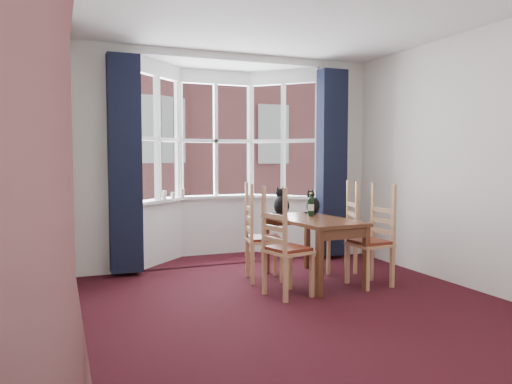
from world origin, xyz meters
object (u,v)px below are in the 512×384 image
chair_left_near (281,252)px  dining_table (313,227)px  cat_right (313,204)px  wine_bottle (311,206)px  chair_right_far (345,234)px  candle_extra (182,193)px  candle_short (173,196)px  chair_right_near (376,243)px  cat_left (281,204)px  chair_left_far (257,240)px  candle_tall (164,195)px

chair_left_near → dining_table: bearing=37.1°
cat_right → wine_bottle: cat_right is taller
chair_right_far → candle_extra: bearing=142.8°
wine_bottle → candle_short: size_ratio=3.20×
chair_right_near → candle_short: candle_short is taller
chair_right_near → cat_left: size_ratio=2.63×
cat_right → chair_left_far: bearing=-168.7°
candle_tall → chair_right_near: bearing=-45.5°
cat_left → candle_extra: (-0.94, 1.21, 0.07)m
chair_left_far → candle_short: candle_short is taller
candle_tall → wine_bottle: bearing=-43.9°
wine_bottle → candle_extra: size_ratio=2.10×
dining_table → candle_tall: size_ratio=11.43×
chair_right_far → wine_bottle: size_ratio=3.23×
cat_left → wine_bottle: size_ratio=1.23×
chair_right_far → candle_extra: candle_extra is taller
chair_right_far → cat_right: bearing=164.4°
chair_right_near → cat_left: bearing=132.1°
cat_right → wine_bottle: size_ratio=1.08×
wine_bottle → candle_tall: 2.05m
dining_table → chair_left_far: (-0.59, 0.28, -0.16)m
dining_table → chair_right_far: 0.73m
chair_right_near → wine_bottle: bearing=130.4°
candle_short → candle_extra: (0.14, 0.02, 0.02)m
chair_right_far → chair_right_near: bearing=-93.4°
chair_right_far → candle_tall: bearing=147.5°
chair_left_far → cat_right: bearing=11.3°
chair_right_far → candle_tall: 2.45m
dining_table → cat_right: 0.55m
chair_right_far → cat_left: size_ratio=2.63×
dining_table → candle_tall: (-1.39, 1.62, 0.30)m
dining_table → chair_right_near: (0.59, -0.40, -0.16)m
chair_left_far → cat_right: size_ratio=2.99×
candle_extra → cat_right: bearing=-42.0°
wine_bottle → candle_tall: wine_bottle is taller
chair_right_near → candle_extra: size_ratio=6.79×
chair_right_near → candle_tall: 2.87m
chair_right_far → wine_bottle: 0.69m
chair_right_far → chair_left_far: bearing=-177.7°
chair_left_near → wine_bottle: bearing=43.9°
cat_left → cat_right: cat_left is taller
chair_left_near → cat_left: size_ratio=2.63×
candle_tall → chair_left_near: bearing=-69.6°
chair_right_far → wine_bottle: (-0.56, -0.13, 0.38)m
cat_right → candle_extra: 1.84m
cat_left → chair_right_near: bearing=-47.9°
chair_left_far → chair_right_far: same height
dining_table → cat_right: (0.23, 0.44, 0.22)m
cat_right → candle_short: (-1.50, 1.21, 0.07)m
dining_table → chair_left_far: chair_left_far is taller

